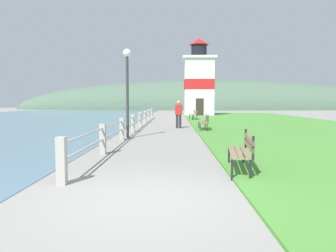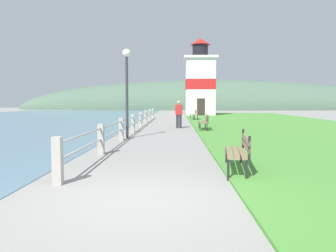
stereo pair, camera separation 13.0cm
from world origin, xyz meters
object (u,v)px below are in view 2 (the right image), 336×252
at_px(lamp_post, 127,77).
at_px(person_strolling, 179,113).
at_px(lighthouse, 200,82).
at_px(park_bench_near, 239,149).
at_px(park_bench_far, 195,114).
at_px(park_bench_midway, 204,121).

bearing_deg(lamp_post, person_strolling, 67.13).
xyz_separation_m(lighthouse, person_strolling, (-2.66, -18.93, -2.98)).
xyz_separation_m(lighthouse, lamp_post, (-5.02, -24.53, -1.16)).
relative_size(park_bench_near, park_bench_far, 1.05).
height_order(park_bench_near, lighthouse, lighthouse).
bearing_deg(park_bench_far, lamp_post, 69.29).
distance_m(park_bench_near, lamp_post, 8.19).
xyz_separation_m(park_bench_midway, lighthouse, (1.22, 20.54, 3.36)).
relative_size(park_bench_near, lamp_post, 0.46).
xyz_separation_m(person_strolling, lamp_post, (-2.36, -5.60, 1.82)).
distance_m(park_bench_near, park_bench_far, 21.64).
height_order(park_bench_far, person_strolling, person_strolling).
height_order(lighthouse, lamp_post, lighthouse).
bearing_deg(lighthouse, lamp_post, -101.56).
bearing_deg(park_bench_near, lighthouse, -85.09).
xyz_separation_m(park_bench_near, park_bench_midway, (0.14, 10.99, 0.00)).
distance_m(person_strolling, lamp_post, 6.35).
relative_size(park_bench_midway, person_strolling, 1.17).
relative_size(park_bench_near, lighthouse, 0.20).
xyz_separation_m(park_bench_midway, person_strolling, (-1.44, 1.60, 0.38)).
distance_m(park_bench_midway, lamp_post, 5.94).
height_order(person_strolling, lamp_post, lamp_post).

